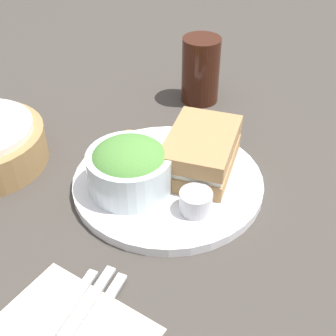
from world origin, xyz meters
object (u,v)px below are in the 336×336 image
salad_bowl (130,167)px  drink_glass (201,70)px  plate (168,182)px  dressing_cup (196,202)px  fork (86,334)px  knife (72,328)px  sandwich (201,151)px  spoon (58,323)px

salad_bowl → drink_glass: (0.30, 0.06, 0.01)m
plate → dressing_cup: size_ratio=6.24×
dressing_cup → drink_glass: drink_glass is taller
fork → plate: bearing=-176.3°
drink_glass → fork: size_ratio=0.72×
plate → knife: 0.27m
sandwich → spoon: (-0.32, -0.00, -0.04)m
plate → salad_bowl: (-0.05, 0.04, 0.05)m
dressing_cup → fork: (-0.23, 0.00, -0.02)m
dressing_cup → drink_glass: bearing=29.2°
knife → spoon: same height
knife → fork: bearing=90.0°
drink_glass → knife: bearing=-164.8°
sandwich → drink_glass: bearing=30.5°
knife → dressing_cup: bearing=164.4°
sandwich → salad_bowl: salad_bowl is taller
dressing_cup → knife: 0.23m
sandwich → fork: 0.32m
knife → drink_glass: bearing=-175.2°
sandwich → salad_bowl: size_ratio=1.34×
drink_glass → fork: 0.55m
dressing_cup → plate: bearing=62.0°
fork → drink_glass: bearing=-173.3°
sandwich → knife: bearing=-176.0°
plate → drink_glass: bearing=20.1°
knife → salad_bowl: bearing=-169.5°
fork → spoon: bearing=-90.0°
sandwich → drink_glass: drink_glass is taller
dressing_cup → fork: 0.23m
salad_bowl → fork: 0.25m
fork → salad_bowl: bearing=-165.4°
fork → spoon: (-0.01, 0.04, 0.00)m
dressing_cup → knife: size_ratio=0.25×
sandwich → dressing_cup: 0.10m
drink_glass → knife: size_ratio=0.69×
fork → dressing_cup: bearing=168.7°
dressing_cup → drink_glass: (0.30, 0.17, 0.03)m
dressing_cup → drink_glass: size_ratio=0.37×
sandwich → salad_bowl: bearing=147.3°
plate → drink_glass: 0.28m
drink_glass → dressing_cup: bearing=-150.8°
fork → sandwich: bearing=176.8°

